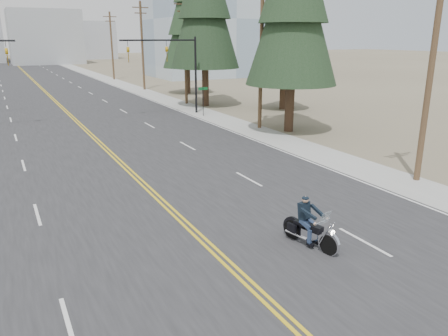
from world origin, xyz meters
TOP-DOWN VIEW (x-y plane):
  - road at (0.00, 70.00)m, footprint 20.00×200.00m
  - sidewalk_right at (11.50, 70.00)m, footprint 3.00×200.00m
  - traffic_mast_right at (8.98, 32.00)m, footprint 7.10×0.26m
  - street_sign at (10.80, 30.00)m, footprint 0.90×0.06m
  - utility_pole_a at (12.50, 8.00)m, footprint 2.20×0.30m
  - utility_pole_b at (12.50, 23.00)m, footprint 2.20×0.30m
  - utility_pole_c at (12.50, 38.00)m, footprint 2.20×0.30m
  - utility_pole_d at (12.50, 53.00)m, footprint 2.20×0.30m
  - utility_pole_e at (12.50, 70.00)m, footprint 2.20×0.30m
  - glass_building at (32.00, 70.00)m, footprint 24.00×16.00m
  - haze_bldg_b at (8.00, 125.00)m, footprint 18.00×14.00m
  - haze_bldg_c at (40.00, 110.00)m, footprint 16.00×12.00m
  - haze_bldg_e at (25.00, 150.00)m, footprint 14.00×14.00m
  - motorcyclist at (3.11, 4.67)m, footprint 1.40×2.39m
  - conifer_mid at (19.61, 30.00)m, footprint 5.27×5.27m
  - conifer_far at (16.19, 46.36)m, footprint 6.06×6.06m

SIDE VIEW (x-z plane):
  - road at x=0.00m, z-range 0.00..0.01m
  - sidewalk_right at x=11.50m, z-range 0.00..0.01m
  - motorcyclist at x=3.11m, z-range 0.00..1.75m
  - street_sign at x=10.80m, z-range 0.49..3.12m
  - traffic_mast_right at x=8.98m, z-range 1.44..8.44m
  - utility_pole_a at x=12.50m, z-range 0.23..11.23m
  - utility_pole_c at x=12.50m, z-range 0.23..11.23m
  - utility_pole_e at x=12.50m, z-range 0.23..11.23m
  - utility_pole_b at x=12.50m, z-range 0.23..11.73m
  - utility_pole_d at x=12.50m, z-range 0.23..11.73m
  - haze_bldg_e at x=25.00m, z-range 0.00..12.00m
  - haze_bldg_b at x=8.00m, z-range 0.00..14.00m
  - conifer_mid at x=19.61m, z-range 1.04..15.08m
  - haze_bldg_c at x=40.00m, z-range 0.00..18.00m
  - conifer_far at x=16.19m, z-range 1.20..17.41m
  - glass_building at x=32.00m, z-range 0.00..20.00m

